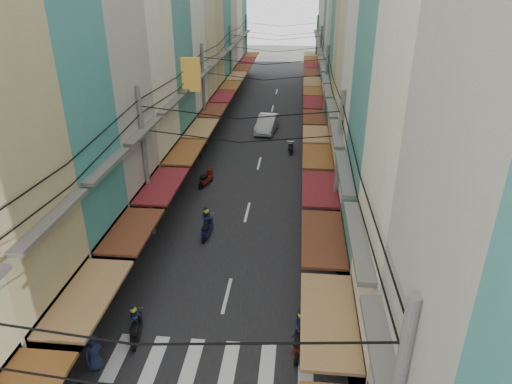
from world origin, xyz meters
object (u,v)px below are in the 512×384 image
Objects in this scene: market_umbrella at (371,264)px; traffic_sign at (369,287)px; white_car at (267,131)px; bicycle at (393,297)px.

market_umbrella is 1.96m from traffic_sign.
white_car is at bearing 104.64° from market_umbrella.
bicycle is (7.38, -23.40, 0.00)m from white_car.
white_car is 1.81× the size of traffic_sign.
white_car is at bearing 21.16° from bicycle.
market_umbrella reaches higher than bicycle.
market_umbrella is at bearing 79.49° from traffic_sign.
traffic_sign is at bearing -71.27° from white_car.
white_car is 24.59m from market_umbrella.
white_car is at bearing 102.84° from traffic_sign.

